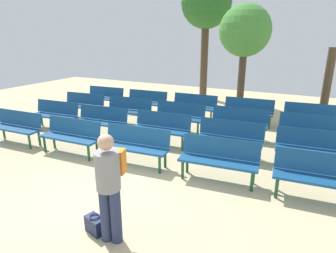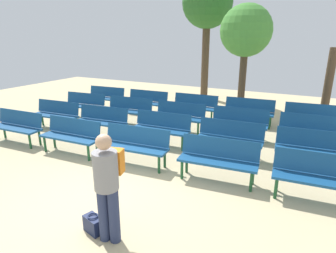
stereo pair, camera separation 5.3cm
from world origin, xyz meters
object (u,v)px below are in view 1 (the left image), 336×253
bench_r1_c0 (55,113)px  handbag (95,224)px  tree_2 (206,5)px  bench_r0_c3 (219,157)px  bench_r3_c2 (194,105)px  visitor_with_backpack (110,182)px  bench_r2_c4 (311,129)px  bench_r2_c3 (239,121)px  bench_r3_c3 (248,110)px  bench_r1_c3 (230,136)px  bench_r1_c2 (161,127)px  bench_r3_c0 (105,96)px  bench_r3_c4 (311,116)px  bench_r0_c0 (17,125)px  bench_r0_c4 (321,174)px  bench_r1_c1 (101,120)px  bench_r1_c4 (314,147)px  tree_1 (327,86)px  bench_r2_c2 (179,115)px  tree_0 (245,32)px  bench_r0_c1 (71,134)px  bench_r2_c0 (83,104)px  bench_r3_c1 (146,101)px  bench_r2_c1 (129,109)px  bench_r0_c2 (136,144)px

bench_r1_c0 → handbag: size_ratio=4.58×
tree_2 → handbag: tree_2 is taller
bench_r0_c3 → bench_r3_c2: same height
bench_r1_c0 → visitor_with_backpack: (4.85, -3.46, 0.43)m
bench_r2_c4 → bench_r2_c3: bearing=179.6°
bench_r3_c3 → bench_r1_c3: bearing=-91.2°
bench_r2_c3 → bench_r2_c4: same height
bench_r1_c0 → tree_2: bearing=64.6°
bench_r1_c0 → handbag: bearing=-42.0°
visitor_with_backpack → bench_r1_c2: bearing=-86.0°
bench_r3_c0 → bench_r3_c4: same height
bench_r0_c0 → bench_r0_c4: 7.52m
bench_r3_c3 → bench_r1_c1: bearing=-143.5°
bench_r1_c4 → tree_1: 4.21m
bench_r3_c0 → bench_r0_c3: bearing=-36.3°
bench_r0_c4 → bench_r2_c2: size_ratio=1.01×
bench_r1_c3 → tree_2: size_ratio=0.30×
bench_r0_c0 → bench_r1_c2: same height
bench_r3_c2 → bench_r3_c0: bearing=-178.9°
bench_r1_c3 → handbag: size_ratio=4.55×
bench_r1_c1 → tree_0: size_ratio=0.41×
bench_r0_c1 → bench_r2_c4: 6.22m
tree_0 → tree_2: tree_2 is taller
bench_r1_c4 → bench_r2_c0: bearing=167.8°
tree_0 → tree_2: bearing=142.6°
bench_r2_c0 → visitor_with_backpack: size_ratio=0.99×
bench_r3_c1 → bench_r0_c3: bearing=-46.2°
bench_r0_c4 → bench_r2_c0: size_ratio=1.00×
bench_r1_c1 → bench_r1_c4: (5.62, 0.39, 0.00)m
bench_r0_c0 → bench_r2_c1: (1.73, 2.93, 0.00)m
visitor_with_backpack → bench_r3_c4: bearing=-123.4°
bench_r3_c4 → tree_0: 4.01m
visitor_with_backpack → bench_r0_c3: bearing=-122.1°
bench_r1_c0 → bench_r3_c4: same height
handbag → tree_0: bearing=88.8°
bench_r1_c3 → bench_r3_c3: 2.84m
bench_r2_c2 → bench_r3_c1: (-1.95, 1.27, 0.00)m
bench_r0_c4 → tree_0: (-2.84, 5.96, 2.49)m
handbag → bench_r1_c0: bearing=142.5°
bench_r0_c2 → bench_r3_c2: (-0.20, 4.14, 0.00)m
bench_r0_c1 → bench_r1_c1: 1.38m
bench_r1_c2 → bench_r2_c2: bearing=89.7°
bench_r3_c1 → tree_0: tree_0 is taller
bench_r0_c0 → bench_r1_c0: bearing=88.5°
bench_r0_c3 → bench_r0_c2: bearing=178.2°
bench_r0_c4 → visitor_with_backpack: visitor_with_backpack is taller
bench_r1_c4 → tree_2: size_ratio=0.31×
bench_r1_c3 → tree_0: bearing=97.4°
tree_1 → bench_r1_c1: bearing=-142.3°
bench_r0_c2 → bench_r0_c4: size_ratio=1.00×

